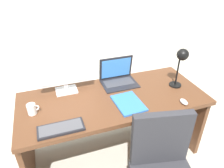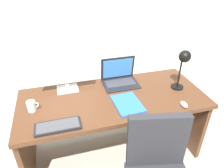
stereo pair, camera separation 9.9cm
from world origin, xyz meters
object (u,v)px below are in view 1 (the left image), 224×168
mouse (184,102)px  book (128,103)px  coffee_mug (32,109)px  monitor (64,68)px  laptop (117,75)px  desk_lamp (181,60)px  keyboard (61,128)px  desk (112,111)px

mouse → book: (-0.46, 0.15, -0.01)m
book → coffee_mug: size_ratio=3.29×
monitor → laptop: (0.53, 0.01, -0.17)m
desk_lamp → coffee_mug: desk_lamp is taller
desk_lamp → book: desk_lamp is taller
monitor → laptop: size_ratio=1.47×
book → monitor: bearing=141.1°
laptop → keyboard: size_ratio=1.02×
desk_lamp → monitor: bearing=165.1°
keyboard → book: size_ratio=1.07×
monitor → desk_lamp: size_ratio=1.28×
desk → monitor: bearing=152.9°
monitor → coffee_mug: (-0.31, -0.25, -0.20)m
monitor → mouse: 1.11m
desk_lamp → book: bearing=-169.1°
desk → desk_lamp: 0.82m
mouse → desk_lamp: size_ratio=0.22×
desk → monitor: (-0.39, 0.20, 0.45)m
desk → monitor: size_ratio=3.32×
monitor → keyboard: monitor is taller
desk_lamp → coffee_mug: (-1.36, 0.03, -0.25)m
desk → monitor: 0.62m
desk_lamp → laptop: bearing=150.5°
keyboard → coffee_mug: bearing=126.1°
monitor → desk_lamp: monitor is taller
desk_lamp → coffee_mug: bearing=178.9°
desk → book: (0.09, -0.19, 0.21)m
desk_lamp → book: size_ratio=1.25×
keyboard → desk_lamp: (1.16, 0.24, 0.28)m
desk → coffee_mug: (-0.70, -0.05, 0.24)m
keyboard → mouse: (1.06, -0.02, 0.01)m
laptop → mouse: (0.41, -0.56, -0.06)m
laptop → coffee_mug: 0.88m
desk → mouse: bearing=-32.0°
laptop → coffee_mug: laptop is taller
mouse → coffee_mug: (-1.25, 0.29, 0.03)m
desk → mouse: size_ratio=19.25×
keyboard → laptop: bearing=39.5°
laptop → mouse: 0.70m
desk → coffee_mug: bearing=-175.7°
book → coffee_mug: coffee_mug is taller
monitor → coffee_mug: size_ratio=5.28×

